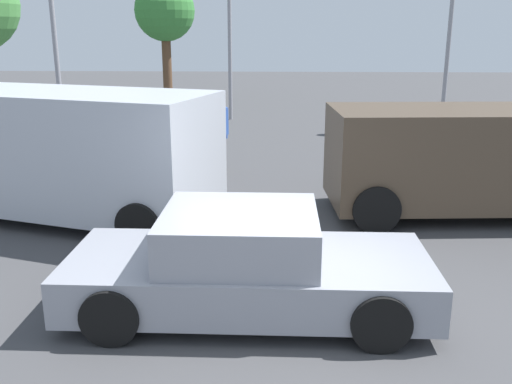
% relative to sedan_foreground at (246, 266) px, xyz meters
% --- Properties ---
extents(ground_plane, '(80.00, 80.00, 0.00)m').
position_rel_sedan_foreground_xyz_m(ground_plane, '(0.33, -0.18, -0.57)').
color(ground_plane, '#424244').
extents(sedan_foreground, '(4.24, 1.87, 1.24)m').
position_rel_sedan_foreground_xyz_m(sedan_foreground, '(0.00, 0.00, 0.00)').
color(sedan_foreground, gray).
rests_on(sedan_foreground, ground_plane).
extents(van_white, '(5.47, 3.45, 2.24)m').
position_rel_sedan_foreground_xyz_m(van_white, '(-3.31, 3.36, 0.64)').
color(van_white, '#B2B7C1').
rests_on(van_white, ground_plane).
extents(suv_dark, '(4.90, 2.43, 1.92)m').
position_rel_sedan_foreground_xyz_m(suv_dark, '(3.68, 3.88, 0.49)').
color(suv_dark, '#4C3D2D').
rests_on(suv_dark, ground_plane).
extents(pedestrian, '(0.42, 0.49, 1.75)m').
position_rel_sedan_foreground_xyz_m(pedestrian, '(-1.04, 6.81, 0.48)').
color(pedestrian, gray).
rests_on(pedestrian, ground_plane).
extents(light_post_far, '(0.44, 0.44, 6.05)m').
position_rel_sedan_foreground_xyz_m(light_post_far, '(5.78, 13.05, 3.57)').
color(light_post_far, gray).
rests_on(light_post_far, ground_plane).
extents(tree_back_left, '(2.66, 2.66, 5.37)m').
position_rel_sedan_foreground_xyz_m(tree_back_left, '(-4.80, 19.98, 3.41)').
color(tree_back_left, brown).
rests_on(tree_back_left, ground_plane).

